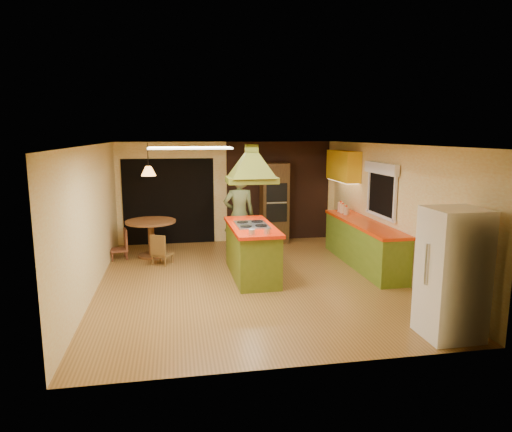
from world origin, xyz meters
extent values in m
plane|color=olive|center=(0.00, 0.00, 0.00)|extent=(6.50, 6.50, 0.00)
plane|color=#F6E7B0|center=(0.00, 3.25, 1.25)|extent=(5.50, 0.00, 5.50)
plane|color=#F6E7B0|center=(0.00, -3.25, 1.25)|extent=(5.50, 0.00, 5.50)
plane|color=#F6E7B0|center=(-2.75, 0.00, 1.25)|extent=(0.00, 6.50, 6.50)
plane|color=#F6E7B0|center=(2.75, 0.00, 1.25)|extent=(0.00, 6.50, 6.50)
plane|color=silver|center=(0.00, 0.00, 2.50)|extent=(6.50, 6.50, 0.00)
cube|color=#381E14|center=(1.25, 3.23, 1.25)|extent=(2.64, 0.03, 2.50)
cube|color=black|center=(-1.50, 3.23, 1.05)|extent=(2.20, 0.03, 2.10)
cube|color=olive|center=(2.45, 0.60, 0.43)|extent=(0.58, 3.00, 0.86)
cube|color=#E53807|center=(2.45, 0.60, 0.89)|extent=(0.62, 3.05, 0.06)
cube|color=yellow|center=(2.57, 2.20, 1.95)|extent=(0.34, 1.40, 0.70)
cube|color=black|center=(2.72, 0.40, 1.55)|extent=(0.03, 1.16, 0.96)
cube|color=white|center=(2.67, 0.40, 2.02)|extent=(0.10, 1.35, 0.22)
cube|color=white|center=(-1.10, -1.20, 2.48)|extent=(1.20, 0.60, 0.03)
cube|color=#61701C|center=(0.06, 0.27, 0.47)|extent=(0.77, 1.93, 0.94)
cube|color=red|center=(0.06, 0.27, 0.97)|extent=(0.84, 2.02, 0.06)
cube|color=silver|center=(0.06, 0.27, 1.01)|extent=(0.59, 0.85, 0.02)
cube|color=#5B6419|center=(0.06, 0.27, 1.85)|extent=(0.92, 0.67, 0.11)
pyramid|color=#5B6419|center=(0.06, 0.27, 2.35)|extent=(0.92, 0.67, 0.45)
cube|color=#5B6419|center=(0.06, 0.27, 2.43)|extent=(0.22, 0.22, 0.14)
imported|color=#444C28|center=(0.01, 1.62, 0.94)|extent=(0.71, 0.48, 1.89)
cube|color=white|center=(2.23, -2.80, 0.87)|extent=(0.72, 0.68, 1.75)
cube|color=#4F3619|center=(1.08, 2.95, 0.99)|extent=(0.66, 0.59, 1.99)
cube|color=black|center=(1.08, 2.65, 1.29)|extent=(0.51, 0.03, 0.45)
cube|color=black|center=(1.08, 2.65, 0.79)|extent=(0.51, 0.03, 0.45)
cylinder|color=brown|center=(-1.89, 2.05, 0.79)|extent=(1.09, 1.09, 0.05)
cylinder|color=brown|center=(-1.89, 2.05, 0.41)|extent=(0.14, 0.14, 0.77)
cylinder|color=brown|center=(-1.89, 2.05, 0.03)|extent=(0.61, 0.61, 0.05)
cone|color=#FF9E3F|center=(-1.89, 2.05, 1.90)|extent=(0.41, 0.41, 0.21)
cylinder|color=beige|center=(2.40, 1.81, 1.03)|extent=(0.17, 0.17, 0.21)
cylinder|color=#FCEECB|center=(2.40, 1.67, 1.02)|extent=(0.15, 0.15, 0.19)
cylinder|color=beige|center=(2.40, 1.45, 1.00)|extent=(0.13, 0.13, 0.17)
camera|label=1|loc=(-1.33, -8.03, 2.69)|focal=32.00mm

